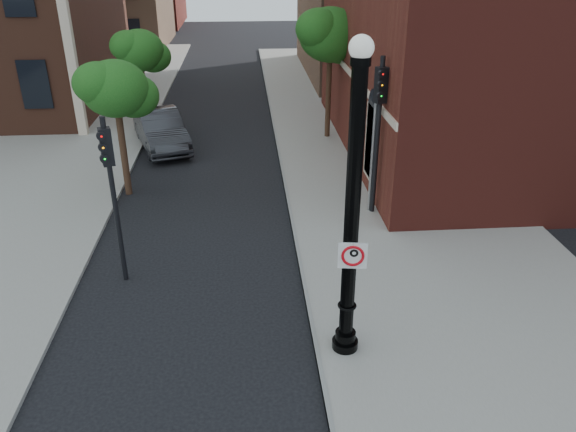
{
  "coord_description": "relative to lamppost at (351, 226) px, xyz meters",
  "views": [
    {
      "loc": [
        0.62,
        -9.26,
        8.27
      ],
      "look_at": [
        1.51,
        2.0,
        2.76
      ],
      "focal_mm": 35.0,
      "sensor_mm": 36.0,
      "label": 1
    }
  ],
  "objects": [
    {
      "name": "ground",
      "position": [
        -2.68,
        -0.61,
        -3.17
      ],
      "size": [
        120.0,
        120.0,
        0.0
      ],
      "primitive_type": "plane",
      "color": "black",
      "rests_on": "ground"
    },
    {
      "name": "sidewalk_right",
      "position": [
        3.32,
        9.39,
        -3.11
      ],
      "size": [
        8.0,
        60.0,
        0.12
      ],
      "primitive_type": "cube",
      "color": "gray",
      "rests_on": "ground"
    },
    {
      "name": "traffic_signal_left",
      "position": [
        -5.46,
        3.45,
        -0.1
      ],
      "size": [
        0.36,
        0.4,
        4.55
      ],
      "rotation": [
        0.0,
        0.0,
        0.34
      ],
      "color": "black",
      "rests_on": "ground"
    },
    {
      "name": "curb_edge",
      "position": [
        -0.63,
        9.39,
        -3.1
      ],
      "size": [
        0.1,
        60.0,
        0.14
      ],
      "primitive_type": "cube",
      "color": "gray",
      "rests_on": "ground"
    },
    {
      "name": "sidewalk_left",
      "position": [
        -11.68,
        17.39,
        -3.11
      ],
      "size": [
        10.0,
        50.0,
        0.12
      ],
      "primitive_type": "cube",
      "color": "gray",
      "rests_on": "ground"
    },
    {
      "name": "street_tree_a",
      "position": [
        -6.35,
        9.39,
        0.63
      ],
      "size": [
        2.67,
        2.42,
        4.82
      ],
      "color": "#341F15",
      "rests_on": "ground"
    },
    {
      "name": "no_parking_sign",
      "position": [
        0.02,
        -0.17,
        -0.59
      ],
      "size": [
        0.59,
        0.12,
        0.59
      ],
      "rotation": [
        0.0,
        0.0,
        -0.13
      ],
      "color": "white",
      "rests_on": "ground"
    },
    {
      "name": "lamppost",
      "position": [
        0.0,
        0.0,
        0.0
      ],
      "size": [
        0.58,
        0.58,
        6.87
      ],
      "color": "black",
      "rests_on": "ground"
    },
    {
      "name": "traffic_signal_right",
      "position": [
        2.12,
        6.94,
        0.36
      ],
      "size": [
        0.41,
        0.46,
        5.24
      ],
      "rotation": [
        0.0,
        0.0,
        0.32
      ],
      "color": "black",
      "rests_on": "ground"
    },
    {
      "name": "street_tree_c",
      "position": [
        1.8,
        15.24,
        1.44
      ],
      "size": [
        3.24,
        2.93,
        5.84
      ],
      "color": "#341F15",
      "rests_on": "ground"
    },
    {
      "name": "parked_car",
      "position": [
        -5.79,
        14.49,
        -2.35
      ],
      "size": [
        3.19,
        5.3,
        1.65
      ],
      "primitive_type": "imported",
      "rotation": [
        0.0,
        0.0,
        0.31
      ],
      "color": "#2A2B2F",
      "rests_on": "ground"
    },
    {
      "name": "utility_pole",
      "position": [
        2.02,
        7.04,
        -0.79
      ],
      "size": [
        0.1,
        0.1,
        4.76
      ],
      "primitive_type": "cylinder",
      "color": "#999999",
      "rests_on": "ground"
    },
    {
      "name": "street_tree_b",
      "position": [
        -6.75,
        17.17,
        0.58
      ],
      "size": [
        2.64,
        2.39,
        4.76
      ],
      "color": "#341F15",
      "rests_on": "ground"
    }
  ]
}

